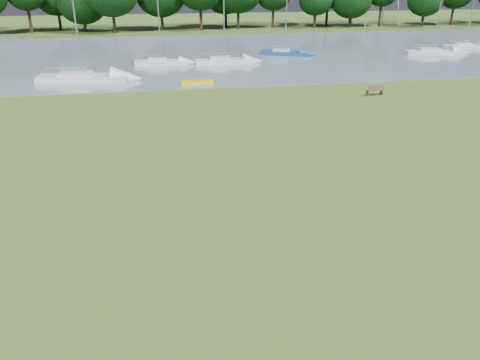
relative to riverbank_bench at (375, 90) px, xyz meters
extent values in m
plane|color=olive|center=(-14.37, -16.79, -0.47)|extent=(220.00, 220.00, 0.00)
cube|color=slate|center=(-14.37, 25.21, -0.47)|extent=(220.00, 40.00, 0.10)
cube|color=#4C6626|center=(-14.37, 55.21, -0.47)|extent=(220.00, 20.00, 0.40)
cube|color=brown|center=(-0.67, 0.02, -0.24)|extent=(0.12, 0.46, 0.47)
cube|color=brown|center=(0.66, 0.12, -0.24)|extent=(0.12, 0.46, 0.47)
cube|color=brown|center=(-0.01, 0.07, 0.00)|extent=(1.56, 0.58, 0.05)
cube|color=brown|center=(0.01, -0.14, 0.24)|extent=(1.53, 0.17, 0.46)
cube|color=yellow|center=(-14.55, 7.21, -0.27)|extent=(3.14, 1.01, 0.31)
cylinder|color=black|center=(-37.37, 51.21, 1.46)|extent=(0.45, 0.45, 3.47)
cylinder|color=black|center=(-30.37, 51.21, 1.59)|extent=(0.45, 0.45, 3.73)
cylinder|color=black|center=(-23.37, 51.21, 1.20)|extent=(0.45, 0.45, 2.94)
ellipsoid|color=black|center=(-23.37, 51.21, 4.80)|extent=(8.18, 8.18, 6.95)
cylinder|color=black|center=(-16.37, 51.21, 1.33)|extent=(0.45, 0.45, 3.21)
cylinder|color=black|center=(-9.37, 51.21, 1.46)|extent=(0.45, 0.45, 3.47)
cylinder|color=black|center=(-2.37, 51.21, 1.59)|extent=(0.45, 0.45, 3.73)
cylinder|color=black|center=(4.63, 51.21, 1.20)|extent=(0.45, 0.45, 2.94)
ellipsoid|color=black|center=(4.63, 51.21, 4.80)|extent=(6.36, 6.36, 5.41)
cylinder|color=black|center=(11.63, 51.21, 1.33)|extent=(0.45, 0.45, 3.21)
cylinder|color=black|center=(18.63, 51.21, 1.46)|extent=(0.45, 0.45, 3.47)
cylinder|color=black|center=(25.63, 51.21, 1.59)|extent=(0.45, 0.45, 3.73)
cylinder|color=black|center=(32.63, 51.21, 1.20)|extent=(0.45, 0.45, 2.94)
cylinder|color=black|center=(39.63, 51.21, 1.33)|extent=(0.45, 0.45, 3.21)
cube|color=silver|center=(17.00, 19.30, -0.06)|extent=(7.20, 3.02, 0.74)
cube|color=silver|center=(16.45, 19.38, 0.39)|extent=(2.65, 1.90, 0.47)
cylinder|color=#A5A8AD|center=(17.00, 19.30, 4.99)|extent=(0.13, 0.13, 9.79)
cube|color=silver|center=(-25.27, 10.44, -0.03)|extent=(8.76, 3.44, 0.80)
cube|color=silver|center=(-25.95, 10.53, 0.46)|extent=(3.20, 2.24, 0.51)
cylinder|color=#A5A8AD|center=(-25.27, 10.44, 4.98)|extent=(0.14, 0.14, 9.67)
cube|color=navy|center=(-1.88, 22.15, -0.09)|extent=(6.14, 3.83, 0.68)
cube|color=silver|center=(-2.32, 22.34, 0.32)|extent=(2.43, 2.01, 0.44)
cylinder|color=#A5A8AD|center=(-1.88, 22.15, 3.22)|extent=(0.12, 0.12, 6.32)
cube|color=silver|center=(-17.53, 18.06, -0.07)|extent=(6.12, 2.14, 0.71)
cube|color=silver|center=(-18.01, 18.10, 0.36)|extent=(2.20, 1.48, 0.45)
cylinder|color=#A5A8AD|center=(-17.53, 18.06, 3.91)|extent=(0.12, 0.12, 7.66)
cube|color=silver|center=(24.59, 23.62, -0.10)|extent=(6.09, 1.71, 0.64)
cube|color=silver|center=(24.10, 23.62, 0.28)|extent=(2.13, 1.34, 0.41)
cylinder|color=#A5A8AD|center=(24.59, 23.62, 3.84)|extent=(0.11, 0.11, 7.62)
cube|color=silver|center=(-10.38, 17.38, -0.05)|extent=(6.76, 2.02, 0.75)
cube|color=silver|center=(-10.92, 17.37, 0.41)|extent=(2.38, 1.53, 0.48)
cylinder|color=#A5A8AD|center=(-10.38, 17.38, 4.33)|extent=(0.13, 0.13, 8.44)
camera|label=1|loc=(-18.47, -36.80, 9.10)|focal=35.00mm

